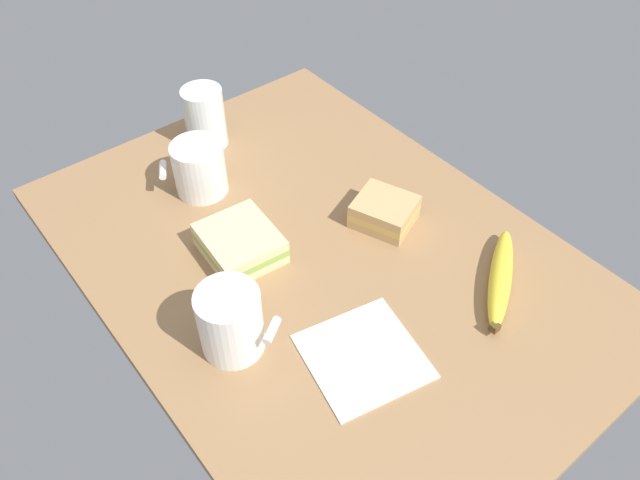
{
  "coord_description": "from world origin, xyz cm",
  "views": [
    {
      "loc": [
        51.75,
        -41.65,
        73.17
      ],
      "look_at": [
        0.0,
        0.0,
        5.0
      ],
      "focal_mm": 35.14,
      "sensor_mm": 36.0,
      "label": 1
    }
  ],
  "objects_px": {
    "coffee_mug_black": "(231,321)",
    "glass_of_milk": "(205,120)",
    "coffee_mug_milky": "(199,168)",
    "sandwich_side": "(384,212)",
    "sandwich_main": "(240,243)",
    "banana": "(501,278)",
    "paper_napkin": "(363,356)"
  },
  "relations": [
    {
      "from": "coffee_mug_black",
      "to": "glass_of_milk",
      "type": "height_order",
      "value": "glass_of_milk"
    },
    {
      "from": "coffee_mug_black",
      "to": "coffee_mug_milky",
      "type": "relative_size",
      "value": 0.97
    },
    {
      "from": "coffee_mug_milky",
      "to": "glass_of_milk",
      "type": "relative_size",
      "value": 0.98
    },
    {
      "from": "coffee_mug_milky",
      "to": "paper_napkin",
      "type": "xyz_separation_m",
      "value": [
        0.43,
        -0.01,
        -0.05
      ]
    },
    {
      "from": "coffee_mug_black",
      "to": "paper_napkin",
      "type": "bearing_deg",
      "value": 44.59
    },
    {
      "from": "coffee_mug_milky",
      "to": "sandwich_main",
      "type": "bearing_deg",
      "value": -11.03
    },
    {
      "from": "sandwich_main",
      "to": "coffee_mug_black",
      "type": "bearing_deg",
      "value": -36.95
    },
    {
      "from": "coffee_mug_milky",
      "to": "sandwich_side",
      "type": "distance_m",
      "value": 0.32
    },
    {
      "from": "paper_napkin",
      "to": "sandwich_side",
      "type": "bearing_deg",
      "value": 131.28
    },
    {
      "from": "glass_of_milk",
      "to": "paper_napkin",
      "type": "bearing_deg",
      "value": -9.49
    },
    {
      "from": "coffee_mug_milky",
      "to": "sandwich_side",
      "type": "bearing_deg",
      "value": 36.49
    },
    {
      "from": "coffee_mug_milky",
      "to": "coffee_mug_black",
      "type": "bearing_deg",
      "value": -23.98
    },
    {
      "from": "sandwich_main",
      "to": "glass_of_milk",
      "type": "bearing_deg",
      "value": 158.02
    },
    {
      "from": "coffee_mug_black",
      "to": "sandwich_main",
      "type": "height_order",
      "value": "coffee_mug_black"
    },
    {
      "from": "paper_napkin",
      "to": "glass_of_milk",
      "type": "bearing_deg",
      "value": 170.51
    },
    {
      "from": "coffee_mug_black",
      "to": "sandwich_side",
      "type": "relative_size",
      "value": 0.93
    },
    {
      "from": "coffee_mug_black",
      "to": "banana",
      "type": "xyz_separation_m",
      "value": [
        0.16,
        0.36,
        -0.04
      ]
    },
    {
      "from": "coffee_mug_milky",
      "to": "sandwich_side",
      "type": "relative_size",
      "value": 0.95
    },
    {
      "from": "coffee_mug_black",
      "to": "coffee_mug_milky",
      "type": "height_order",
      "value": "coffee_mug_black"
    },
    {
      "from": "banana",
      "to": "paper_napkin",
      "type": "distance_m",
      "value": 0.24
    },
    {
      "from": "paper_napkin",
      "to": "banana",
      "type": "bearing_deg",
      "value": 82.59
    },
    {
      "from": "sandwich_main",
      "to": "glass_of_milk",
      "type": "relative_size",
      "value": 1.12
    },
    {
      "from": "paper_napkin",
      "to": "coffee_mug_milky",
      "type": "bearing_deg",
      "value": 178.48
    },
    {
      "from": "sandwich_main",
      "to": "coffee_mug_milky",
      "type": "bearing_deg",
      "value": 168.97
    },
    {
      "from": "sandwich_main",
      "to": "sandwich_side",
      "type": "distance_m",
      "value": 0.24
    },
    {
      "from": "coffee_mug_black",
      "to": "glass_of_milk",
      "type": "relative_size",
      "value": 0.95
    },
    {
      "from": "sandwich_side",
      "to": "banana",
      "type": "xyz_separation_m",
      "value": [
        0.21,
        0.04,
        -0.01
      ]
    },
    {
      "from": "glass_of_milk",
      "to": "banana",
      "type": "bearing_deg",
      "value": 14.87
    },
    {
      "from": "coffee_mug_black",
      "to": "banana",
      "type": "distance_m",
      "value": 0.4
    },
    {
      "from": "sandwich_main",
      "to": "glass_of_milk",
      "type": "distance_m",
      "value": 0.3
    },
    {
      "from": "coffee_mug_black",
      "to": "coffee_mug_milky",
      "type": "bearing_deg",
      "value": 156.02
    },
    {
      "from": "glass_of_milk",
      "to": "banana",
      "type": "relative_size",
      "value": 0.62
    }
  ]
}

